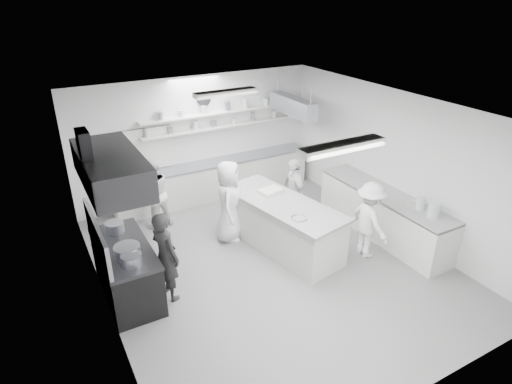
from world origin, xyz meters
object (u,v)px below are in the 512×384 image
stove (127,272)px  right_counter (383,214)px  cook_stove (166,256)px  back_counter (215,180)px  prep_island (282,225)px  cook_back (154,193)px

stove → right_counter: right_counter is taller
cook_stove → stove: bearing=36.5°
back_counter → prep_island: 2.79m
prep_island → cook_back: (-1.98, 2.06, 0.31)m
stove → cook_stove: cook_stove is taller
back_counter → cook_back: cook_back is taller
stove → back_counter: 4.03m
right_counter → prep_island: 2.22m
stove → prep_island: (3.12, 0.01, 0.03)m
cook_back → back_counter: bearing=-166.0°
back_counter → prep_island: bearing=-85.6°
stove → cook_stove: (0.58, -0.40, 0.36)m
prep_island → cook_stove: cook_stove is taller
right_counter → cook_stove: 4.68m
prep_island → cook_back: size_ratio=1.65×
cook_stove → prep_island: bearing=-100.0°
back_counter → cook_back: 1.94m
prep_island → cook_stove: 2.59m
stove → prep_island: bearing=0.3°
back_counter → cook_stove: cook_stove is taller
back_counter → cook_back: size_ratio=3.15×
back_counter → cook_stove: bearing=-125.9°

